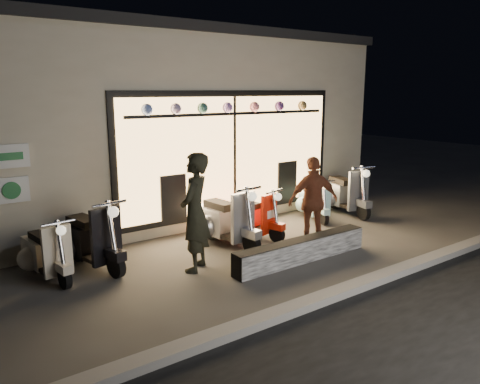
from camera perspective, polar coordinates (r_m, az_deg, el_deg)
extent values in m
plane|color=#383533|center=(8.43, 2.48, -7.69)|extent=(40.00, 40.00, 0.00)
cube|color=slate|center=(7.06, 12.81, -11.56)|extent=(40.00, 0.25, 0.12)
cube|color=beige|center=(12.26, -12.22, 7.92)|extent=(10.00, 6.00, 4.00)
cube|color=black|center=(12.29, -12.69, 17.72)|extent=(10.20, 6.20, 0.20)
cube|color=black|center=(10.07, -0.87, 4.72)|extent=(5.45, 0.06, 2.65)
cube|color=#FFBF6B|center=(10.04, -0.74, 4.69)|extent=(5.20, 0.04, 2.40)
cube|color=black|center=(9.93, -0.62, 9.54)|extent=(4.90, 0.06, 0.06)
cube|color=white|center=(8.33, -26.48, 3.91)|extent=(0.65, 0.04, 0.38)
cube|color=white|center=(8.41, -26.13, 0.21)|extent=(0.55, 0.04, 0.42)
cube|color=black|center=(8.14, 7.50, -7.04)|extent=(2.76, 0.28, 0.40)
cylinder|color=black|center=(8.43, 1.42, -6.31)|extent=(0.15, 0.39, 0.38)
cylinder|color=black|center=(9.24, -3.33, -4.64)|extent=(0.17, 0.39, 0.38)
cube|color=#A3A3A7|center=(8.46, 0.35, -3.13)|extent=(0.52, 0.13, 0.92)
cube|color=#A3A3A7|center=(9.09, -2.91, -3.38)|extent=(0.55, 0.83, 0.52)
cube|color=black|center=(8.92, -2.48, -1.59)|extent=(0.37, 0.66, 0.13)
sphere|color=#FFF2CC|center=(8.18, 1.51, -0.52)|extent=(0.18, 0.18, 0.17)
cylinder|color=black|center=(9.08, 4.53, -5.15)|extent=(0.17, 0.34, 0.32)
cylinder|color=black|center=(9.64, -0.09, -4.08)|extent=(0.19, 0.34, 0.32)
cube|color=red|center=(9.09, 3.55, -2.68)|extent=(0.44, 0.17, 0.78)
cube|color=red|center=(9.52, 0.35, -3.03)|extent=(0.55, 0.74, 0.44)
cube|color=black|center=(9.40, 0.80, -1.56)|extent=(0.39, 0.58, 0.11)
sphere|color=#FFF2CC|center=(8.89, 4.66, -0.59)|extent=(0.17, 0.17, 0.14)
cylinder|color=black|center=(7.65, -14.86, -8.71)|extent=(0.19, 0.40, 0.38)
cylinder|color=black|center=(8.57, -19.01, -6.68)|extent=(0.21, 0.40, 0.38)
cube|color=black|center=(7.70, -16.01, -5.19)|extent=(0.52, 0.18, 0.92)
cube|color=black|center=(8.40, -18.75, -5.35)|extent=(0.62, 0.87, 0.52)
cube|color=black|center=(8.22, -18.51, -3.43)|extent=(0.44, 0.68, 0.13)
sphere|color=#FFF2CC|center=(7.38, -15.18, -2.36)|extent=(0.20, 0.20, 0.17)
cylinder|color=black|center=(7.48, -20.56, -9.83)|extent=(0.14, 0.33, 0.32)
cylinder|color=black|center=(8.32, -23.15, -7.80)|extent=(0.15, 0.33, 0.32)
cube|color=beige|center=(7.53, -21.37, -6.74)|extent=(0.44, 0.12, 0.78)
cube|color=beige|center=(8.17, -23.03, -6.67)|extent=(0.48, 0.71, 0.44)
cube|color=black|center=(8.01, -22.95, -5.05)|extent=(0.33, 0.56, 0.11)
sphere|color=#FFF2CC|center=(7.24, -20.97, -4.40)|extent=(0.16, 0.16, 0.14)
cylinder|color=black|center=(10.37, 10.24, -3.13)|extent=(0.20, 0.32, 0.31)
cylinder|color=black|center=(11.18, 8.41, -1.93)|extent=(0.22, 0.33, 0.31)
cube|color=#9CD6DE|center=(10.45, 9.90, -0.99)|extent=(0.41, 0.22, 0.75)
cube|color=#9CD6DE|center=(11.05, 8.62, -1.09)|extent=(0.60, 0.74, 0.42)
cube|color=black|center=(10.92, 8.83, 0.11)|extent=(0.43, 0.57, 0.11)
sphere|color=#FFF2CC|center=(10.20, 10.41, 0.71)|extent=(0.18, 0.18, 0.14)
cylinder|color=black|center=(10.94, 14.84, -2.34)|extent=(0.20, 0.40, 0.38)
cylinder|color=black|center=(11.82, 11.54, -1.09)|extent=(0.22, 0.40, 0.38)
cube|color=slate|center=(11.02, 14.22, 0.16)|extent=(0.52, 0.20, 0.93)
cube|color=slate|center=(11.68, 11.90, -0.07)|extent=(0.64, 0.88, 0.52)
cube|color=black|center=(11.53, 12.28, 1.35)|extent=(0.45, 0.69, 0.14)
sphere|color=#FFF2CC|center=(10.75, 15.13, 2.19)|extent=(0.20, 0.20, 0.17)
imported|color=black|center=(7.52, -5.51, -2.50)|extent=(0.83, 0.81, 1.93)
imported|color=brown|center=(8.90, 8.91, -1.09)|extent=(1.07, 0.71, 1.68)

